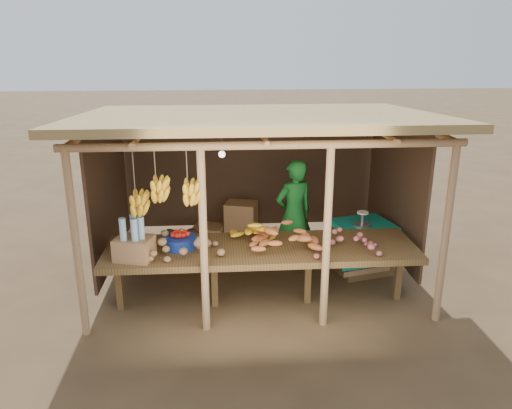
{
  "coord_description": "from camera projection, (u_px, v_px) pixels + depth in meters",
  "views": [
    {
      "loc": [
        -0.49,
        -6.71,
        3.24
      ],
      "look_at": [
        0.0,
        0.0,
        1.05
      ],
      "focal_mm": 35.0,
      "sensor_mm": 36.0,
      "label": 1
    }
  ],
  "objects": [
    {
      "name": "burlap_sacks",
      "position": [
        181.0,
        241.0,
        7.94
      ],
      "size": [
        0.72,
        0.38,
        0.51
      ],
      "color": "#4A3222",
      "rests_on": "ground"
    },
    {
      "name": "carton_stack",
      "position": [
        230.0,
        229.0,
        8.14
      ],
      "size": [
        1.1,
        0.5,
        0.77
      ],
      "color": "#9B6D45",
      "rests_on": "ground"
    },
    {
      "name": "tomato_basin",
      "position": [
        179.0,
        241.0,
        6.21
      ],
      "size": [
        0.41,
        0.41,
        0.22
      ],
      "rotation": [
        0.0,
        0.0,
        -0.09
      ],
      "color": "navy",
      "rests_on": "counter"
    },
    {
      "name": "banana_pile",
      "position": [
        259.0,
        227.0,
        6.44
      ],
      "size": [
        0.75,
        0.56,
        0.35
      ],
      "primitive_type": null,
      "rotation": [
        0.0,
        0.0,
        0.26
      ],
      "color": "yellow",
      "rests_on": "counter"
    },
    {
      "name": "potato_heap",
      "position": [
        184.0,
        239.0,
        6.02
      ],
      "size": [
        1.08,
        0.86,
        0.36
      ],
      "primitive_type": null,
      "rotation": [
        0.0,
        0.0,
        -0.35
      ],
      "color": "#8D6B49",
      "rests_on": "counter"
    },
    {
      "name": "onion_heap",
      "position": [
        346.0,
        237.0,
        6.08
      ],
      "size": [
        0.93,
        0.71,
        0.36
      ],
      "primitive_type": null,
      "rotation": [
        0.0,
        0.0,
        -0.29
      ],
      "color": "#A95252",
      "rests_on": "counter"
    },
    {
      "name": "sweet_potato_heap",
      "position": [
        282.0,
        234.0,
        6.2
      ],
      "size": [
        0.97,
        0.61,
        0.36
      ],
      "primitive_type": null,
      "rotation": [
        0.0,
        0.0,
        0.04
      ],
      "color": "#C76833",
      "rests_on": "counter"
    },
    {
      "name": "ground",
      "position": [
        256.0,
        272.0,
        7.4
      ],
      "size": [
        60.0,
        60.0,
        0.0
      ],
      "primitive_type": "plane",
      "color": "brown",
      "rests_on": "ground"
    },
    {
      "name": "counter",
      "position": [
        262.0,
        251.0,
        6.27
      ],
      "size": [
        3.9,
        1.05,
        0.8
      ],
      "color": "brown",
      "rests_on": "ground"
    },
    {
      "name": "stall_structure",
      "position": [
        250.0,
        142.0,
        6.89
      ],
      "size": [
        4.7,
        3.5,
        2.43
      ],
      "color": "#AA7F57",
      "rests_on": "ground"
    },
    {
      "name": "vendor",
      "position": [
        294.0,
        214.0,
        7.35
      ],
      "size": [
        0.71,
        0.6,
        1.65
      ],
      "primitive_type": "imported",
      "rotation": [
        0.0,
        0.0,
        3.53
      ],
      "color": "#186F26",
      "rests_on": "ground"
    },
    {
      "name": "bottle_box",
      "position": [
        134.0,
        243.0,
        5.84
      ],
      "size": [
        0.5,
        0.43,
        0.54
      ],
      "color": "#9B6D45",
      "rests_on": "counter"
    },
    {
      "name": "tarp_crate",
      "position": [
        362.0,
        246.0,
        7.32
      ],
      "size": [
        0.96,
        0.88,
        0.97
      ],
      "color": "brown",
      "rests_on": "ground"
    }
  ]
}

